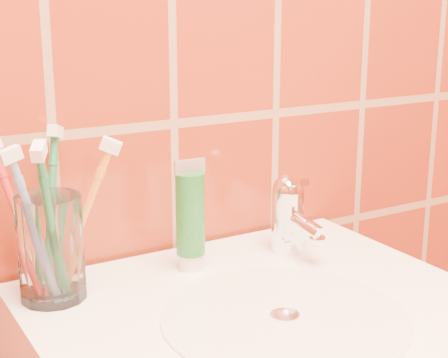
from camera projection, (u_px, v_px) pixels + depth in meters
glass_tumbler at (51, 248)px, 0.86m from camera, size 0.10×0.10×0.14m
toothpaste_tube at (190, 219)px, 0.96m from camera, size 0.04×0.04×0.16m
faucet at (290, 211)px, 1.02m from camera, size 0.05×0.11×0.12m
toothbrush_0 at (50, 212)px, 0.89m from camera, size 0.15×0.16×0.23m
toothbrush_1 at (52, 227)px, 0.82m from camera, size 0.13×0.16×0.24m
toothbrush_2 at (20, 221)px, 0.86m from camera, size 0.14×0.18×0.23m
toothbrush_3 at (82, 220)px, 0.87m from camera, size 0.16×0.15×0.22m
toothbrush_4 at (35, 229)px, 0.83m from camera, size 0.09×0.08×0.21m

